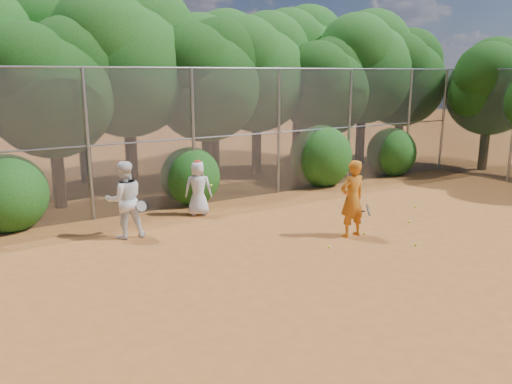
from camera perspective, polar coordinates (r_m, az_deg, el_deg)
ground at (r=10.84m, az=11.59°, el=-7.65°), size 80.00×80.00×0.00m
fence_back at (r=15.11m, az=-4.11°, el=6.55°), size 20.05×0.09×4.03m
tree_2 at (r=15.38m, az=-22.33°, el=11.45°), size 3.99×3.47×5.47m
tree_3 at (r=16.95m, az=-14.53°, el=14.85°), size 4.89×4.26×6.70m
tree_4 at (r=17.30m, az=-5.68°, el=13.05°), size 4.19×3.64×5.73m
tree_5 at (r=19.21m, az=0.15°, el=14.00°), size 4.51×3.92×6.17m
tree_6 at (r=19.84m, az=8.00°, el=12.18°), size 3.86×3.36×5.29m
tree_7 at (r=21.96m, az=12.27°, el=14.24°), size 4.77×4.14×6.53m
tree_8 at (r=23.16m, az=16.42°, el=12.80°), size 4.25×3.70×5.82m
tree_10 at (r=18.83m, az=-19.63°, el=15.04°), size 5.15×4.48×7.06m
tree_11 at (r=20.13m, az=-4.82°, el=14.26°), size 4.64×4.03×6.35m
tree_12 at (r=23.01m, az=4.88°, el=15.01°), size 5.02×4.37×6.88m
tree_13 at (r=22.22m, az=25.25°, el=11.18°), size 3.86×3.36×5.29m
bush_0 at (r=13.95m, az=-26.60°, el=0.20°), size 2.00×2.00×2.00m
bush_1 at (r=15.18m, az=-7.51°, el=2.10°), size 1.80×1.80×1.80m
bush_2 at (r=17.73m, az=7.42°, el=4.38°), size 2.20×2.20×2.20m
bush_3 at (r=20.11m, az=15.24°, el=4.65°), size 1.90×1.90×1.90m
player_yellow at (r=12.10m, az=10.94°, el=-0.77°), size 0.84×0.58×1.87m
player_teen at (r=13.82m, az=-6.62°, el=0.47°), size 0.89×0.78×1.55m
player_white at (r=12.20m, az=-14.77°, el=-0.88°), size 0.96×0.78×1.86m
ball_0 at (r=12.55m, az=12.30°, el=-4.59°), size 0.07×0.07×0.07m
ball_1 at (r=15.38m, az=17.74°, el=-1.60°), size 0.07×0.07×0.07m
ball_2 at (r=12.01m, az=17.79°, el=-5.76°), size 0.07×0.07×0.07m
ball_3 at (r=13.77m, az=17.09°, el=-3.28°), size 0.07×0.07×0.07m
ball_4 at (r=11.44m, az=8.34°, el=-6.20°), size 0.07×0.07×0.07m
ball_5 at (r=15.94m, az=11.10°, el=-0.68°), size 0.07×0.07×0.07m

